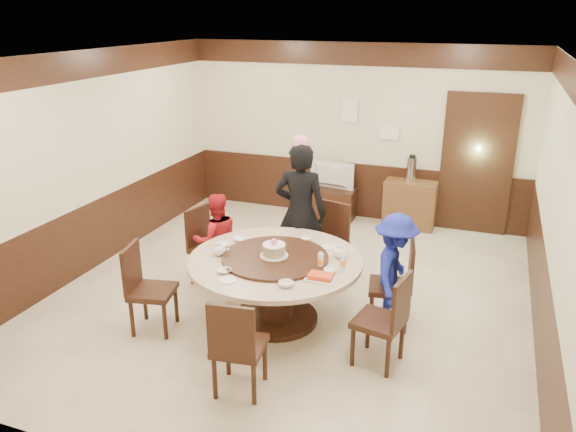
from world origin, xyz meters
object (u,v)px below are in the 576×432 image
(banquet_table, at_px, (275,277))
(person_red, at_px, (216,240))
(person_blue, at_px, (394,271))
(birthday_cake, at_px, (274,250))
(tv_stand, at_px, (329,203))
(person_standing, at_px, (300,213))
(television, at_px, (330,176))
(shrimp_platter, at_px, (321,277))
(side_cabinet, at_px, (410,204))
(thermos, at_px, (412,170))

(banquet_table, height_order, person_red, person_red)
(person_blue, xyz_separation_m, birthday_cake, (-1.23, -0.40, 0.22))
(banquet_table, relative_size, tv_stand, 2.21)
(banquet_table, distance_m, birthday_cake, 0.32)
(person_standing, relative_size, television, 2.32)
(person_blue, distance_m, shrimp_platter, 0.95)
(birthday_cake, relative_size, side_cabinet, 0.38)
(person_standing, height_order, thermos, person_standing)
(shrimp_platter, bearing_deg, thermos, 85.26)
(tv_stand, bearing_deg, person_red, -102.66)
(banquet_table, distance_m, side_cabinet, 3.55)
(television, distance_m, thermos, 1.32)
(tv_stand, bearing_deg, birthday_cake, -83.79)
(birthday_cake, xyz_separation_m, side_cabinet, (0.94, 3.42, -0.48))
(tv_stand, xyz_separation_m, side_cabinet, (1.31, 0.03, 0.12))
(birthday_cake, distance_m, shrimp_platter, 0.70)
(person_blue, relative_size, side_cabinet, 1.59)
(person_standing, height_order, person_red, person_standing)
(person_standing, bearing_deg, shrimp_platter, 110.19)
(television, bearing_deg, person_blue, 127.38)
(thermos, bearing_deg, shrimp_platter, -94.74)
(television, xyz_separation_m, side_cabinet, (1.31, 0.03, -0.35))
(person_standing, relative_size, tv_stand, 2.10)
(person_red, height_order, birthday_cake, person_red)
(banquet_table, relative_size, person_blue, 1.48)
(thermos, bearing_deg, person_red, -124.22)
(person_blue, bearing_deg, birthday_cake, 106.62)
(side_cabinet, bearing_deg, person_standing, -113.75)
(thermos, bearing_deg, tv_stand, -178.68)
(person_red, relative_size, shrimp_platter, 3.96)
(person_blue, xyz_separation_m, television, (-1.60, 2.99, 0.09))
(banquet_table, distance_m, television, 3.42)
(person_blue, relative_size, shrimp_platter, 4.23)
(person_standing, relative_size, side_cabinet, 2.23)
(person_red, relative_size, side_cabinet, 1.49)
(side_cabinet, distance_m, thermos, 0.57)
(banquet_table, xyz_separation_m, tv_stand, (-0.38, 3.39, -0.28))
(television, bearing_deg, person_standing, 106.42)
(person_standing, distance_m, birthday_cake, 1.10)
(television, bearing_deg, person_red, 86.60)
(banquet_table, xyz_separation_m, person_red, (-1.01, 0.58, 0.06))
(banquet_table, bearing_deg, birthday_cake, -175.80)
(person_red, distance_m, birthday_cake, 1.19)
(person_red, distance_m, shrimp_platter, 1.86)
(person_red, relative_size, thermos, 3.13)
(banquet_table, distance_m, shrimp_platter, 0.73)
(birthday_cake, xyz_separation_m, shrimp_platter, (0.62, -0.31, -0.07))
(person_blue, height_order, television, person_blue)
(tv_stand, relative_size, side_cabinet, 1.06)
(person_standing, distance_m, person_red, 1.09)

